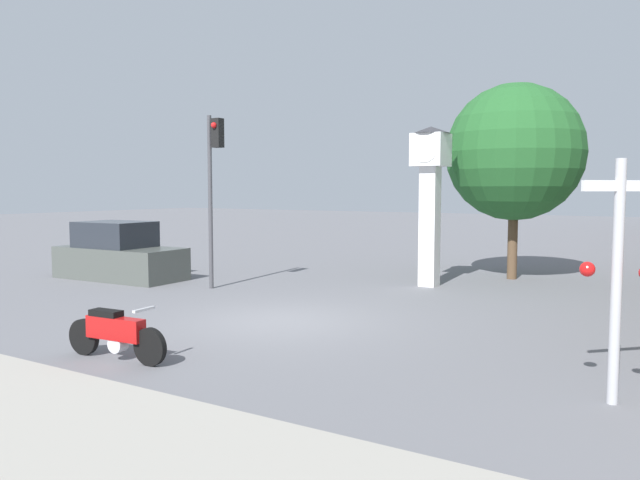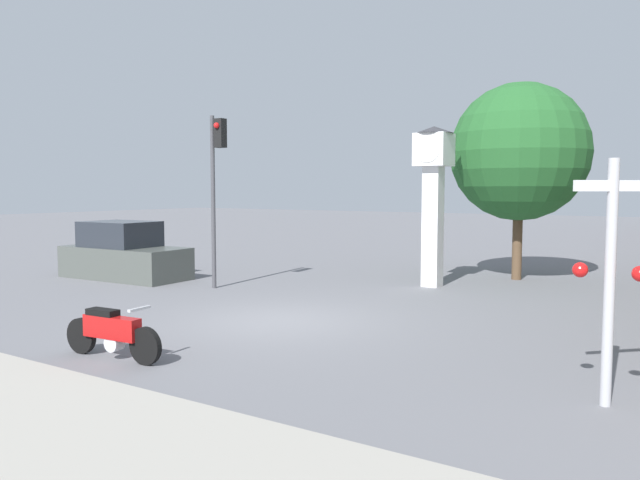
{
  "view_description": "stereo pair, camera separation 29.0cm",
  "coord_description": "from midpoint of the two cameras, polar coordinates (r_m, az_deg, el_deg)",
  "views": [
    {
      "loc": [
        7.62,
        -10.72,
        2.81
      ],
      "look_at": [
        0.18,
        1.32,
        1.66
      ],
      "focal_mm": 35.0,
      "sensor_mm": 36.0,
      "label": 1
    },
    {
      "loc": [
        7.86,
        -10.56,
        2.81
      ],
      "look_at": [
        0.18,
        1.32,
        1.66
      ],
      "focal_mm": 35.0,
      "sensor_mm": 36.0,
      "label": 2
    }
  ],
  "objects": [
    {
      "name": "motorcycle",
      "position": [
        10.94,
        -18.93,
        -8.09
      ],
      "size": [
        2.09,
        0.45,
        0.92
      ],
      "rotation": [
        0.0,
        0.0,
        0.08
      ],
      "color": "black",
      "rests_on": "ground_plane"
    },
    {
      "name": "parked_car",
      "position": [
        20.62,
        -18.29,
        -1.31
      ],
      "size": [
        4.26,
        1.95,
        1.8
      ],
      "rotation": [
        0.0,
        0.0,
        0.04
      ],
      "color": "#4C514C",
      "rests_on": "ground_plane"
    },
    {
      "name": "street_tree",
      "position": [
        20.34,
        16.99,
        7.66
      ],
      "size": [
        4.23,
        4.23,
        6.07
      ],
      "color": "brown",
      "rests_on": "ground_plane"
    },
    {
      "name": "traffic_light",
      "position": [
        17.76,
        -10.18,
        6.2
      ],
      "size": [
        0.5,
        0.35,
        4.86
      ],
      "color": "#47474C",
      "rests_on": "ground_plane"
    },
    {
      "name": "clock_tower",
      "position": [
        18.23,
        9.6,
        5.33
      ],
      "size": [
        1.12,
        1.12,
        4.6
      ],
      "color": "white",
      "rests_on": "ground_plane"
    },
    {
      "name": "ground_plane",
      "position": [
        13.45,
        -4.28,
        -7.41
      ],
      "size": [
        120.0,
        120.0,
        0.0
      ],
      "primitive_type": "plane",
      "color": "slate"
    },
    {
      "name": "railroad_crossing_signal",
      "position": [
        8.86,
        24.67,
        -2.56
      ],
      "size": [
        0.9,
        0.82,
        3.21
      ],
      "color": "#B7B7BC",
      "rests_on": "ground_plane"
    }
  ]
}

